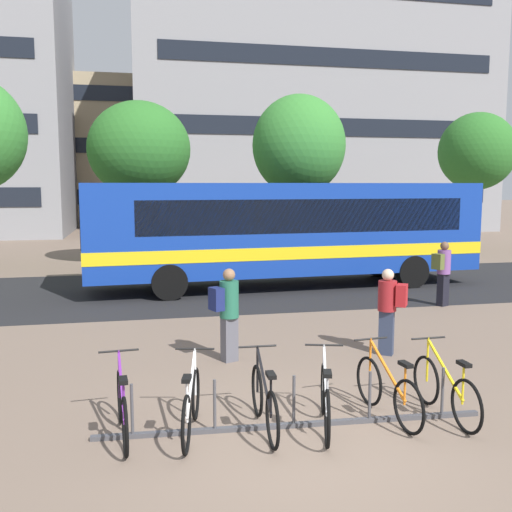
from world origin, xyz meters
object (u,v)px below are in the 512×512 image
Objects in this scene: parked_bicycle_orange_4 at (388,391)px; parked_bicycle_yellow_5 at (445,390)px; street_tree_0 at (477,152)px; parked_bicycle_silver_3 at (325,400)px; commuter_navy_pack_3 at (228,309)px; commuter_olive_pack_0 at (443,269)px; commuter_red_pack_2 at (389,306)px; street_tree_1 at (139,150)px; street_tree_3 at (299,146)px; parked_bicycle_purple_0 at (122,408)px; parked_bicycle_black_2 at (264,402)px; parked_bicycle_white_1 at (191,406)px; city_bus at (284,230)px.

parked_bicycle_yellow_5 is (0.78, -0.13, 0.00)m from parked_bicycle_orange_4.
street_tree_0 is (11.98, 18.34, 4.33)m from parked_bicycle_yellow_5.
commuter_navy_pack_3 is (-0.78, 3.11, 0.58)m from parked_bicycle_silver_3.
commuter_olive_pack_0 is (4.50, 6.53, 0.59)m from parked_bicycle_orange_4.
parked_bicycle_silver_3 is 3.70m from commuter_red_pack_2.
street_tree_0 is at bearing -92.53° from commuter_red_pack_2.
street_tree_1 is (-15.85, -2.51, -0.24)m from street_tree_0.
parked_bicycle_silver_3 and parked_bicycle_yellow_5 have the same top height.
parked_bicycle_silver_3 is 15.95m from street_tree_3.
parked_bicycle_purple_0 is at bearing 81.92° from parked_bicycle_orange_4.
commuter_red_pack_2 is at bearing -45.24° from parked_bicycle_black_2.
parked_bicycle_silver_3 is 0.25× the size of street_tree_0.
street_tree_1 reaches higher than parked_bicycle_silver_3.
parked_bicycle_orange_4 is at bearing -78.87° from street_tree_1.
street_tree_3 is (5.58, 14.71, 4.25)m from parked_bicycle_white_1.
parked_bicycle_orange_4 is (1.72, 0.05, 0.00)m from parked_bicycle_black_2.
parked_bicycle_silver_3 is at bearing -83.60° from parked_bicycle_white_1.
city_bus reaches higher than commuter_navy_pack_3.
street_tree_0 is at bearing 24.22° from commuter_navy_pack_3.
street_tree_3 is at bearing 75.87° from commuter_olive_pack_0.
parked_bicycle_white_1 is 2.65m from parked_bicycle_orange_4.
parked_bicycle_silver_3 is at bearing 75.22° from city_bus.
street_tree_1 is (-4.25, 5.57, 2.70)m from city_bus.
parked_bicycle_purple_0 is 10.28m from commuter_olive_pack_0.
city_bus reaches higher than parked_bicycle_black_2.
parked_bicycle_yellow_5 is 2.99m from commuter_red_pack_2.
commuter_navy_pack_3 is at bearing -175.16° from commuter_olive_pack_0.
street_tree_0 reaches higher than street_tree_1.
street_tree_1 reaches higher than parked_bicycle_yellow_5.
commuter_red_pack_2 is at bearing 87.62° from city_bus.
parked_bicycle_black_2 is at bearing -107.47° from street_tree_3.
commuter_red_pack_2 reaches higher than parked_bicycle_silver_3.
street_tree_1 is at bearing 104.61° from commuter_olive_pack_0.
parked_bicycle_black_2 is 1.07× the size of commuter_red_pack_2.
commuter_red_pack_2 reaches higher than parked_bicycle_white_1.
city_bus is 7.52× the size of commuter_red_pack_2.
street_tree_3 reaches higher than city_bus.
parked_bicycle_white_1 is 0.98× the size of parked_bicycle_black_2.
street_tree_3 is (-1.57, 8.19, 3.66)m from commuter_olive_pack_0.
parked_bicycle_purple_0 and parked_bicycle_white_1 have the same top height.
commuter_red_pack_2 reaches higher than parked_bicycle_black_2.
parked_bicycle_yellow_5 is at bearing -97.94° from parked_bicycle_purple_0.
city_bus reaches higher than parked_bicycle_purple_0.
street_tree_0 reaches higher than parked_bicycle_purple_0.
parked_bicycle_orange_4 is 0.26× the size of street_tree_0.
street_tree_3 is (1.77, 4.59, 2.86)m from city_bus.
commuter_navy_pack_3 reaches higher than parked_bicycle_purple_0.
commuter_red_pack_2 is (1.27, 2.76, 0.55)m from parked_bicycle_orange_4.
street_tree_1 reaches higher than commuter_olive_pack_0.
parked_bicycle_black_2 is 3.07m from commuter_navy_pack_3.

